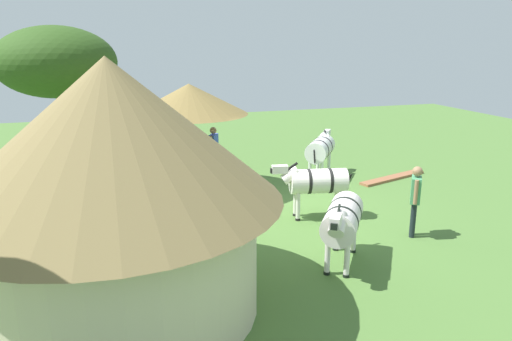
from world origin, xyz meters
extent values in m
plane|color=#4C7233|center=(0.00, 0.00, 0.00)|extent=(36.00, 36.00, 0.00)
cylinder|color=beige|center=(-3.44, 4.53, 0.97)|extent=(4.56, 4.56, 1.95)
cone|color=olive|center=(-3.44, 4.53, 3.09)|extent=(5.42, 5.42, 2.29)
cylinder|color=brown|center=(2.66, 2.29, 1.19)|extent=(0.10, 0.10, 2.37)
cone|color=olive|center=(2.66, 2.29, 2.81)|extent=(3.42, 3.42, 0.88)
cube|color=silver|center=(2.66, 2.29, 0.72)|extent=(1.43, 0.87, 0.04)
cylinder|color=silver|center=(2.01, 2.66, 0.35)|extent=(0.06, 0.06, 0.70)
cylinder|color=silver|center=(3.31, 2.66, 0.35)|extent=(0.06, 0.06, 0.70)
cylinder|color=silver|center=(2.01, 1.93, 0.35)|extent=(0.06, 0.06, 0.70)
cylinder|color=silver|center=(3.31, 1.92, 0.35)|extent=(0.06, 0.06, 0.70)
cube|color=white|center=(3.81, 2.43, 0.45)|extent=(0.47, 0.49, 0.04)
cube|color=white|center=(4.00, 2.45, 0.68)|extent=(0.09, 0.44, 0.45)
cylinder|color=white|center=(3.66, 2.22, 0.23)|extent=(0.04, 0.04, 0.45)
cylinder|color=white|center=(3.61, 2.60, 0.23)|extent=(0.04, 0.04, 0.45)
cylinder|color=white|center=(4.01, 2.26, 0.23)|extent=(0.04, 0.04, 0.45)
cylinder|color=white|center=(3.97, 2.64, 0.23)|extent=(0.04, 0.04, 0.45)
cube|color=silver|center=(1.55, 1.96, 0.45)|extent=(0.53, 0.54, 0.04)
cube|color=silver|center=(1.37, 1.91, 0.68)|extent=(0.16, 0.43, 0.45)
cylinder|color=silver|center=(1.67, 2.19, 0.23)|extent=(0.04, 0.04, 0.45)
cylinder|color=silver|center=(1.78, 1.83, 0.23)|extent=(0.04, 0.04, 0.45)
cylinder|color=silver|center=(1.32, 2.09, 0.23)|extent=(0.04, 0.04, 0.45)
cylinder|color=silver|center=(1.43, 1.73, 0.23)|extent=(0.04, 0.04, 0.45)
cylinder|color=black|center=(4.05, 1.34, 0.42)|extent=(0.12, 0.12, 0.84)
cylinder|color=black|center=(4.18, 1.26, 0.42)|extent=(0.12, 0.12, 0.84)
cube|color=blue|center=(4.12, 1.30, 1.14)|extent=(0.50, 0.41, 0.60)
cylinder|color=#986F51|center=(3.89, 1.43, 1.16)|extent=(0.09, 0.09, 0.56)
cylinder|color=#986F51|center=(4.34, 1.17, 1.16)|extent=(0.09, 0.09, 0.56)
sphere|color=#986F51|center=(4.12, 1.30, 1.57)|extent=(0.23, 0.23, 0.23)
cylinder|color=#20212A|center=(1.44, 3.72, 0.41)|extent=(0.12, 0.12, 0.82)
cylinder|color=#20212A|center=(1.55, 3.82, 0.41)|extent=(0.12, 0.12, 0.82)
cube|color=silver|center=(1.49, 3.77, 1.12)|extent=(0.47, 0.45, 0.58)
cylinder|color=#95765A|center=(1.31, 3.60, 1.13)|extent=(0.09, 0.09, 0.55)
cylinder|color=#95765A|center=(1.68, 3.94, 1.13)|extent=(0.09, 0.09, 0.55)
sphere|color=#95765A|center=(1.49, 3.77, 1.54)|extent=(0.22, 0.22, 0.22)
cylinder|color=black|center=(-2.30, -2.02, 0.42)|extent=(0.12, 0.12, 0.85)
cylinder|color=black|center=(-2.18, -2.10, 0.42)|extent=(0.12, 0.12, 0.85)
cube|color=#4A9863|center=(-2.24, -2.06, 1.15)|extent=(0.50, 0.44, 0.60)
cylinder|color=#9C7251|center=(-2.45, -1.91, 1.16)|extent=(0.09, 0.09, 0.56)
cylinder|color=#9C7251|center=(-2.03, -2.21, 1.16)|extent=(0.09, 0.09, 0.56)
sphere|color=#9C7251|center=(-2.24, -2.06, 1.58)|extent=(0.23, 0.23, 0.23)
cube|color=#36966B|center=(-0.12, 2.33, 0.22)|extent=(0.65, 0.67, 0.03)
cube|color=white|center=(-0.20, 2.07, 0.46)|extent=(0.63, 0.61, 0.39)
cube|color=silver|center=(-0.39, 2.35, 0.11)|extent=(0.20, 0.59, 0.22)
cube|color=silver|center=(0.11, 2.21, 0.11)|extent=(0.20, 0.59, 0.22)
cylinder|color=silver|center=(-0.45, -0.44, 0.98)|extent=(0.89, 1.53, 0.63)
cylinder|color=black|center=(-0.51, -0.72, 0.98)|extent=(0.64, 0.20, 0.64)
cylinder|color=black|center=(-0.40, -0.18, 0.98)|extent=(0.64, 0.20, 0.64)
cylinder|color=silver|center=(-0.31, 0.27, 1.16)|extent=(0.38, 0.58, 0.49)
cube|color=silver|center=(-0.26, 0.54, 1.32)|extent=(0.25, 0.43, 0.20)
cube|color=black|center=(-0.22, 0.72, 1.29)|extent=(0.14, 0.14, 0.12)
cube|color=black|center=(-0.31, 0.27, 1.36)|extent=(0.11, 0.37, 0.28)
cylinder|color=silver|center=(-0.52, 0.13, 0.37)|extent=(0.11, 0.11, 0.75)
cylinder|color=black|center=(-0.52, 0.13, 0.03)|extent=(0.13, 0.13, 0.06)
cylinder|color=silver|center=(-0.18, 0.07, 0.37)|extent=(0.11, 0.11, 0.75)
cylinder|color=black|center=(-0.18, 0.07, 0.03)|extent=(0.13, 0.13, 0.06)
cylinder|color=silver|center=(-0.72, -0.94, 0.37)|extent=(0.11, 0.11, 0.75)
cylinder|color=black|center=(-0.72, -0.94, 0.03)|extent=(0.13, 0.13, 0.06)
cylinder|color=silver|center=(-0.39, -1.01, 0.37)|extent=(0.11, 0.11, 0.75)
cylinder|color=black|center=(-0.39, -1.01, 0.03)|extent=(0.13, 0.13, 0.06)
cylinder|color=black|center=(-0.60, -1.19, 0.88)|extent=(0.09, 0.24, 0.53)
cylinder|color=silver|center=(-2.99, 0.19, 0.98)|extent=(1.66, 1.44, 0.68)
cylinder|color=black|center=(-2.74, 0.01, 0.98)|extent=(0.46, 0.62, 0.70)
cylinder|color=black|center=(-3.22, 0.34, 0.98)|extent=(0.46, 0.62, 0.70)
cylinder|color=silver|center=(-3.63, 0.63, 1.16)|extent=(0.62, 0.56, 0.51)
cube|color=silver|center=(-3.86, 0.79, 1.32)|extent=(0.43, 0.38, 0.20)
cube|color=black|center=(-4.01, 0.89, 1.29)|extent=(0.17, 0.17, 0.12)
cube|color=black|center=(-3.63, 0.63, 1.36)|extent=(0.32, 0.24, 0.28)
cylinder|color=silver|center=(-3.58, 0.37, 0.36)|extent=(0.11, 0.11, 0.73)
cylinder|color=black|center=(-3.58, 0.37, 0.03)|extent=(0.13, 0.13, 0.06)
cylinder|color=silver|center=(-3.37, 0.67, 0.36)|extent=(0.11, 0.11, 0.73)
cylinder|color=black|center=(-3.37, 0.67, 0.03)|extent=(0.13, 0.13, 0.06)
cylinder|color=silver|center=(-2.62, -0.30, 0.36)|extent=(0.11, 0.11, 0.73)
cylinder|color=black|center=(-2.62, -0.30, 0.03)|extent=(0.13, 0.13, 0.06)
cylinder|color=silver|center=(-2.41, 0.01, 0.36)|extent=(0.11, 0.11, 0.73)
cylinder|color=black|center=(-2.41, 0.01, 0.03)|extent=(0.13, 0.13, 0.06)
cylinder|color=black|center=(-2.32, -0.28, 0.88)|extent=(0.22, 0.18, 0.53)
cylinder|color=silver|center=(2.74, -1.96, 1.03)|extent=(1.65, 1.48, 0.69)
cylinder|color=black|center=(2.49, -1.77, 1.03)|extent=(0.48, 0.61, 0.70)
cylinder|color=black|center=(2.96, -2.13, 1.03)|extent=(0.48, 0.61, 0.70)
cylinder|color=silver|center=(3.36, -2.42, 1.21)|extent=(0.62, 0.57, 0.51)
cube|color=silver|center=(3.58, -2.59, 1.37)|extent=(0.43, 0.38, 0.20)
cube|color=black|center=(3.72, -2.70, 1.34)|extent=(0.17, 0.17, 0.12)
cube|color=black|center=(3.36, -2.42, 1.41)|extent=(0.32, 0.25, 0.28)
cylinder|color=silver|center=(3.32, -2.16, 0.39)|extent=(0.11, 0.11, 0.78)
cylinder|color=black|center=(3.32, -2.16, 0.03)|extent=(0.13, 0.13, 0.06)
cylinder|color=silver|center=(3.09, -2.46, 0.39)|extent=(0.11, 0.11, 0.78)
cylinder|color=black|center=(3.09, -2.46, 0.03)|extent=(0.13, 0.13, 0.06)
cylinder|color=silver|center=(2.38, -1.46, 0.39)|extent=(0.11, 0.11, 0.78)
cylinder|color=black|center=(2.38, -1.46, 0.03)|extent=(0.13, 0.13, 0.06)
cylinder|color=silver|center=(2.15, -1.76, 0.39)|extent=(0.11, 0.11, 0.78)
cylinder|color=black|center=(2.15, -1.76, 0.03)|extent=(0.13, 0.13, 0.06)
cylinder|color=black|center=(2.08, -1.47, 0.93)|extent=(0.22, 0.18, 0.53)
cylinder|color=brown|center=(5.31, 6.00, 1.39)|extent=(0.26, 0.26, 2.77)
ellipsoid|color=#2B4C19|center=(5.31, 6.00, 3.80)|extent=(3.72, 3.72, 2.23)
cube|color=#925B3C|center=(2.04, -4.31, 0.04)|extent=(1.19, 2.78, 0.08)
camera|label=1|loc=(-11.02, 4.52, 4.46)|focal=33.18mm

